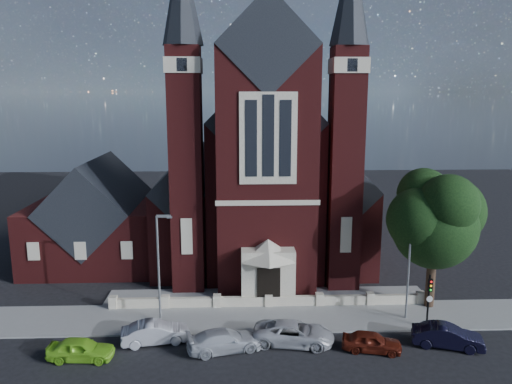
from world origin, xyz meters
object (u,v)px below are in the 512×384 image
church (260,171)px  traffic_signal (429,294)px  car_silver_a (155,333)px  street_tree (438,222)px  car_lime_van (81,349)px  parish_hall (99,221)px  car_dark_red (372,342)px  car_white_suv (294,333)px  car_navy (448,336)px  street_lamp_right (410,260)px  car_silver_b (224,340)px  street_lamp_left (160,263)px

church → traffic_signal: (11.00, -20.52, -5.60)m
church → car_silver_a: bearing=-109.8°
street_tree → car_lime_van: 26.42m
car_silver_a → parish_hall: bearing=14.3°
parish_hall → car_lime_van: (3.79, -18.88, -3.31)m
car_lime_van → car_dark_red: car_lime_van is taller
car_white_suv → car_dark_red: size_ratio=1.41×
parish_hall → car_navy: size_ratio=2.70×
street_lamp_right → car_silver_a: size_ratio=1.81×
church → car_silver_b: size_ratio=7.22×
car_navy → street_tree: bearing=4.8°
traffic_signal → car_silver_b: traffic_signal is taller
car_lime_van → car_white_suv: car_white_suv is taller
church → car_lime_van: church is taller
parish_hall → car_white_suv: 24.74m
car_silver_a → car_dark_red: bearing=-107.7°
car_navy → street_lamp_left: bearing=94.6°
car_silver_a → car_silver_b: (4.61, -1.17, -0.04)m
church → car_white_suv: (1.33, -22.29, -7.44)m
car_dark_red → car_silver_b: bearing=100.3°
car_dark_red → car_navy: bearing=-73.4°
church → street_lamp_left: size_ratio=4.31×
street_lamp_left → car_silver_b: size_ratio=1.67×
street_lamp_right → parish_hall: bearing=151.8°
church → car_navy: size_ratio=7.72×
car_silver_b → car_white_suv: bearing=-95.1°
parish_hall → street_lamp_right: (26.09, -14.00, 0.59)m
street_lamp_right → car_dark_red: size_ratio=2.13×
church → parish_hall: (-16.00, -4.94, -4.17)m
car_white_suv → car_dark_red: (4.92, -1.15, -0.09)m
car_silver_b → car_navy: 14.63m
church → street_lamp_left: bearing=-112.7°
street_tree → parish_hall: bearing=156.7°
street_tree → car_silver_b: 18.02m
church → traffic_signal: 23.94m
parish_hall → street_lamp_right: size_ratio=1.51×
traffic_signal → car_lime_van: 23.52m
street_tree → traffic_signal: 5.70m
car_navy → church: bearing=42.9°
street_tree → car_lime_van: size_ratio=2.61×
street_lamp_right → car_navy: 5.81m
street_tree → car_dark_red: street_tree is taller
street_lamp_left → car_white_suv: street_lamp_left is taller
car_lime_van → street_lamp_right: bearing=-74.7°
church → car_lime_van: bearing=-117.1°
street_lamp_right → church: bearing=118.0°
parish_hall → car_silver_a: parish_hall is taller
traffic_signal → car_white_suv: bearing=-169.6°
street_lamp_right → car_silver_b: size_ratio=1.67×
church → car_dark_red: bearing=-75.1°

